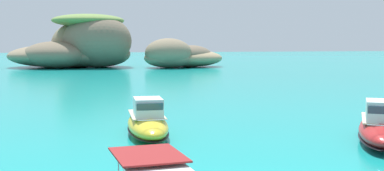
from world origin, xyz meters
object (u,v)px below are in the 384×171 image
islet_large (79,48)px  motorboat_red (381,128)px  islet_small (180,56)px  motorboat_yellow (148,123)px

islet_large → motorboat_red: 74.06m
islet_large → islet_small: islet_large is taller
islet_small → motorboat_red: size_ratio=2.37×
islet_small → motorboat_red: (-4.28, -67.63, -1.30)m
islet_large → motorboat_yellow: bearing=-87.5°
motorboat_red → islet_small: bearing=86.4°
islet_large → motorboat_yellow: (3.05, -68.70, -2.83)m
islet_large → motorboat_yellow: size_ratio=4.15×
motorboat_yellow → motorboat_red: motorboat_red is taller
islet_large → islet_small: bearing=-16.3°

